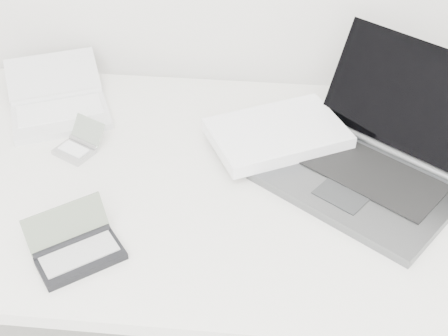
# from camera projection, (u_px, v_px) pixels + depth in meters

# --- Properties ---
(desk) EXTENTS (1.60, 0.80, 0.73)m
(desk) POSITION_uv_depth(u_px,v_px,m) (239.00, 195.00, 1.38)
(desk) COLOR white
(desk) RESTS_ON ground
(laptop_large) EXTENTS (0.66, 0.54, 0.25)m
(laptop_large) POSITION_uv_depth(u_px,v_px,m) (339.00, 149.00, 1.36)
(laptop_large) COLOR #595B5E
(laptop_large) RESTS_ON desk
(netbook_open_white) EXTENTS (0.33, 0.36, 0.07)m
(netbook_open_white) POSITION_uv_depth(u_px,v_px,m) (58.00, 104.00, 1.54)
(netbook_open_white) COLOR silver
(netbook_open_white) RESTS_ON desk
(pda_silver) EXTENTS (0.12, 0.13, 0.06)m
(pda_silver) POSITION_uv_depth(u_px,v_px,m) (78.00, 146.00, 1.42)
(pda_silver) COLOR #B5B5B9
(pda_silver) RESTS_ON desk
(palmtop_charcoal) EXTENTS (0.20, 0.19, 0.08)m
(palmtop_charcoal) POSITION_uv_depth(u_px,v_px,m) (77.00, 249.00, 1.17)
(palmtop_charcoal) COLOR black
(palmtop_charcoal) RESTS_ON desk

